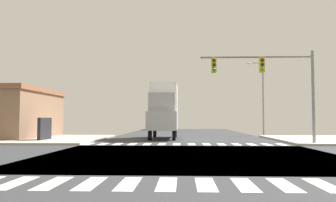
{
  "coord_description": "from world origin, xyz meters",
  "views": [
    {
      "loc": [
        -0.33,
        -16.5,
        1.68
      ],
      "look_at": [
        -1.48,
        10.67,
        3.09
      ],
      "focal_mm": 37.61,
      "sensor_mm": 36.0,
      "label": 1
    }
  ],
  "objects_px": {
    "box_truck_queued_1": "(164,109)",
    "traffic_signal_mast": "(268,75)",
    "street_lamp": "(261,91)",
    "sedan_farside_2": "(154,123)"
  },
  "relations": [
    {
      "from": "traffic_signal_mast",
      "to": "box_truck_queued_1",
      "type": "distance_m",
      "value": 10.39
    },
    {
      "from": "street_lamp",
      "to": "box_truck_queued_1",
      "type": "distance_m",
      "value": 11.89
    },
    {
      "from": "sedan_farside_2",
      "to": "traffic_signal_mast",
      "type": "bearing_deg",
      "value": 107.23
    },
    {
      "from": "traffic_signal_mast",
      "to": "sedan_farside_2",
      "type": "relative_size",
      "value": 1.76
    },
    {
      "from": "sedan_farside_2",
      "to": "street_lamp",
      "type": "bearing_deg",
      "value": 122.68
    },
    {
      "from": "box_truck_queued_1",
      "to": "traffic_signal_mast",
      "type": "bearing_deg",
      "value": 136.28
    },
    {
      "from": "street_lamp",
      "to": "traffic_signal_mast",
      "type": "bearing_deg",
      "value": -100.41
    },
    {
      "from": "street_lamp",
      "to": "box_truck_queued_1",
      "type": "xyz_separation_m",
      "value": [
        -9.82,
        -6.37,
        -2.06
      ]
    },
    {
      "from": "traffic_signal_mast",
      "to": "sedan_farside_2",
      "type": "height_order",
      "value": "traffic_signal_mast"
    },
    {
      "from": "traffic_signal_mast",
      "to": "box_truck_queued_1",
      "type": "xyz_separation_m",
      "value": [
        -7.36,
        7.04,
        -2.1
      ]
    }
  ]
}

